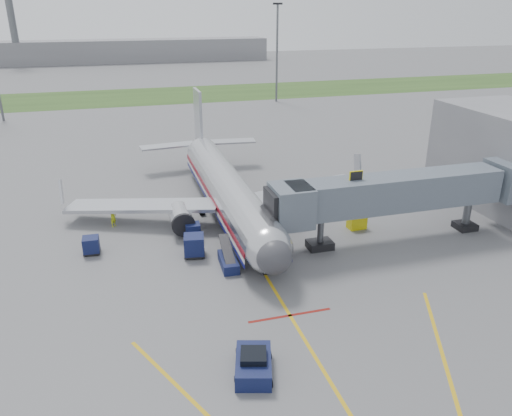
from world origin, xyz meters
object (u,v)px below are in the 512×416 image
object	(u,v)px
pushback_tug	(253,364)
ramp_worker	(113,218)
airliner	(227,188)
belt_loader	(228,261)

from	to	relation	value
pushback_tug	ramp_worker	xyz separation A→B (m)	(-7.35, 23.75, 0.34)
airliner	belt_loader	distance (m)	11.69
pushback_tug	belt_loader	xyz separation A→B (m)	(1.50, 12.91, -0.11)
airliner	pushback_tug	bearing A→B (deg)	-99.43
pushback_tug	belt_loader	distance (m)	12.99
ramp_worker	airliner	bearing A→B (deg)	-43.94
pushback_tug	belt_loader	bearing A→B (deg)	83.36
belt_loader	ramp_worker	xyz separation A→B (m)	(-8.85, 10.84, 0.45)
ramp_worker	belt_loader	bearing A→B (deg)	-96.55
airliner	belt_loader	xyz separation A→B (m)	(-2.50, -11.21, -2.17)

